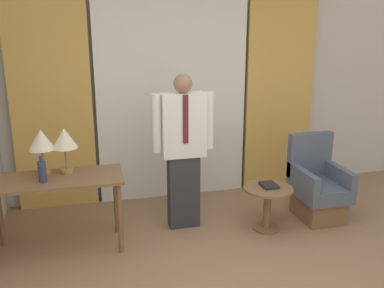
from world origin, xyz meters
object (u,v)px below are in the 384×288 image
(desk, at_px, (56,189))
(person, at_px, (183,147))
(bottle_near_edge, at_px, (42,171))
(table_lamp_right, at_px, (65,140))
(side_table, at_px, (268,201))
(armchair, at_px, (317,189))
(book, at_px, (269,185))
(table_lamp_left, at_px, (41,141))

(desk, relative_size, person, 0.75)
(desk, height_order, bottle_near_edge, bottle_near_edge)
(table_lamp_right, distance_m, side_table, 2.20)
(armchair, distance_m, side_table, 0.71)
(book, bearing_deg, table_lamp_left, 173.99)
(armchair, height_order, book, armchair)
(bottle_near_edge, bearing_deg, table_lamp_right, 46.37)
(desk, bearing_deg, side_table, -3.37)
(desk, relative_size, bottle_near_edge, 4.95)
(book, bearing_deg, desk, 177.29)
(side_table, bearing_deg, person, 159.20)
(table_lamp_left, bearing_deg, table_lamp_right, 0.00)
(table_lamp_left, height_order, armchair, table_lamp_left)
(desk, xyz_separation_m, side_table, (2.16, -0.13, -0.31))
(person, bearing_deg, table_lamp_right, -177.16)
(table_lamp_right, relative_size, side_table, 0.85)
(armchair, bearing_deg, desk, -179.33)
(table_lamp_left, xyz_separation_m, book, (2.28, -0.24, -0.58))
(desk, xyz_separation_m, book, (2.17, -0.10, -0.14))
(table_lamp_left, bearing_deg, book, -6.01)
(person, distance_m, book, 1.01)
(armchair, xyz_separation_m, book, (-0.68, -0.14, 0.16))
(bottle_near_edge, relative_size, book, 1.28)
(desk, relative_size, table_lamp_right, 2.82)
(desk, height_order, armchair, armchair)
(bottle_near_edge, height_order, side_table, bottle_near_edge)
(bottle_near_edge, bearing_deg, armchair, 2.28)
(bottle_near_edge, xyz_separation_m, armchair, (2.95, 0.12, -0.52))
(table_lamp_left, relative_size, person, 0.27)
(table_lamp_right, height_order, bottle_near_edge, table_lamp_right)
(table_lamp_left, height_order, bottle_near_edge, table_lamp_left)
(book, bearing_deg, armchair, 11.40)
(table_lamp_left, bearing_deg, bottle_near_edge, -89.23)
(person, bearing_deg, armchair, -6.05)
(table_lamp_left, height_order, book, table_lamp_left)
(desk, bearing_deg, bottle_near_edge, -141.07)
(desk, height_order, side_table, desk)
(armchair, bearing_deg, person, 173.95)
(desk, xyz_separation_m, armchair, (2.85, 0.03, -0.30))
(table_lamp_left, distance_m, person, 1.42)
(bottle_near_edge, distance_m, side_table, 2.32)
(armchair, relative_size, side_table, 1.79)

